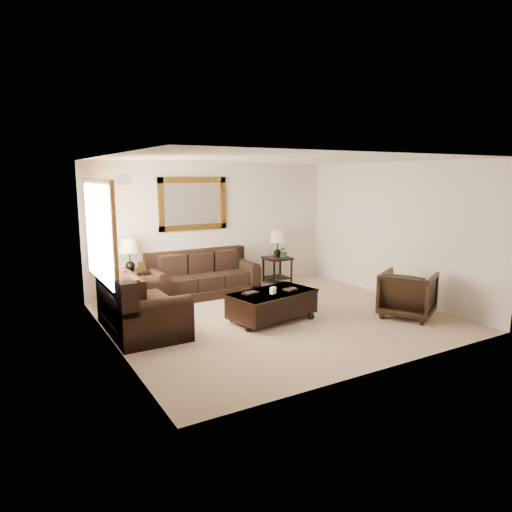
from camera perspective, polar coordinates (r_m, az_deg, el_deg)
room at (r=7.71m, az=2.67°, el=1.96°), size 5.51×5.01×2.71m
window at (r=7.51m, az=-18.89°, el=2.74°), size 0.07×1.96×1.66m
mirror at (r=9.62m, az=-7.87°, el=6.48°), size 1.50×0.06×1.10m
air_vent at (r=9.17m, az=-16.22°, el=9.14°), size 0.25×0.02×0.18m
sofa at (r=9.47m, az=-6.73°, el=-2.88°), size 2.20×0.95×0.90m
loveseat at (r=7.45m, az=-14.51°, el=-6.41°), size 1.04×1.76×0.99m
end_table_left at (r=9.01m, az=-15.47°, el=-0.59°), size 0.58×0.58×1.27m
end_table_right at (r=10.37m, az=2.70°, el=0.89°), size 0.54×0.54×1.20m
coffee_table at (r=7.76m, az=2.02°, el=-5.84°), size 1.60×1.07×0.62m
armchair at (r=8.35m, az=18.45°, el=-4.29°), size 1.11×1.14×0.88m
potted_plant at (r=10.37m, az=3.54°, el=0.43°), size 0.34×0.35×0.22m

